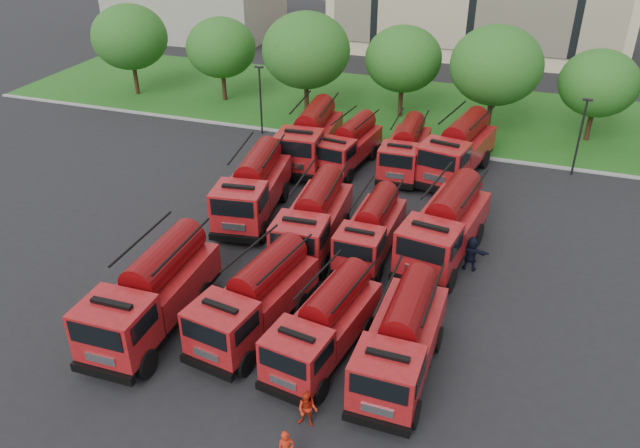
# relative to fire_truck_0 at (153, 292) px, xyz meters

# --- Properties ---
(ground) EXTENTS (140.00, 140.00, 0.00)m
(ground) POSITION_rel_fire_truck_0_xyz_m (5.19, 5.10, -1.78)
(ground) COLOR black
(ground) RESTS_ON ground
(lawn) EXTENTS (70.00, 16.00, 0.12)m
(lawn) POSITION_rel_fire_truck_0_xyz_m (5.19, 31.10, -1.72)
(lawn) COLOR #195115
(lawn) RESTS_ON ground
(curb) EXTENTS (70.00, 0.30, 0.14)m
(curb) POSITION_rel_fire_truck_0_xyz_m (5.19, 23.00, -1.71)
(curb) COLOR gray
(curb) RESTS_ON ground
(tree_0) EXTENTS (6.30, 6.30, 7.70)m
(tree_0) POSITION_rel_fire_truck_0_xyz_m (-18.81, 27.10, 3.24)
(tree_0) COLOR #382314
(tree_0) RESTS_ON ground
(tree_1) EXTENTS (5.71, 5.71, 6.98)m
(tree_1) POSITION_rel_fire_truck_0_xyz_m (-10.81, 28.10, 2.77)
(tree_1) COLOR #382314
(tree_1) RESTS_ON ground
(tree_2) EXTENTS (6.72, 6.72, 8.22)m
(tree_2) POSITION_rel_fire_truck_0_xyz_m (-2.81, 26.60, 3.57)
(tree_2) COLOR #382314
(tree_2) RESTS_ON ground
(tree_3) EXTENTS (5.88, 5.88, 7.19)m
(tree_3) POSITION_rel_fire_truck_0_xyz_m (4.19, 29.10, 2.90)
(tree_3) COLOR #382314
(tree_3) RESTS_ON ground
(tree_4) EXTENTS (6.55, 6.55, 8.01)m
(tree_4) POSITION_rel_fire_truck_0_xyz_m (11.19, 27.60, 3.44)
(tree_4) COLOR #382314
(tree_4) RESTS_ON ground
(tree_5) EXTENTS (5.46, 5.46, 6.68)m
(tree_5) POSITION_rel_fire_truck_0_xyz_m (18.19, 28.60, 2.56)
(tree_5) COLOR #382314
(tree_5) RESTS_ON ground
(lamp_post_0) EXTENTS (0.60, 0.25, 5.11)m
(lamp_post_0) POSITION_rel_fire_truck_0_xyz_m (-4.81, 22.30, 1.11)
(lamp_post_0) COLOR black
(lamp_post_0) RESTS_ON ground
(lamp_post_1) EXTENTS (0.60, 0.25, 5.11)m
(lamp_post_1) POSITION_rel_fire_truck_0_xyz_m (17.19, 22.30, 1.11)
(lamp_post_1) COLOR black
(lamp_post_1) RESTS_ON ground
(fire_truck_0) EXTENTS (2.96, 7.83, 3.54)m
(fire_truck_0) POSITION_rel_fire_truck_0_xyz_m (0.00, 0.00, 0.00)
(fire_truck_0) COLOR black
(fire_truck_0) RESTS_ON ground
(fire_truck_1) EXTENTS (3.54, 7.36, 3.22)m
(fire_truck_1) POSITION_rel_fire_truck_0_xyz_m (4.20, 1.24, -0.17)
(fire_truck_1) COLOR black
(fire_truck_1) RESTS_ON ground
(fire_truck_2) EXTENTS (3.29, 6.89, 3.01)m
(fire_truck_2) POSITION_rel_fire_truck_0_xyz_m (7.47, 0.68, -0.27)
(fire_truck_2) COLOR black
(fire_truck_2) RESTS_ON ground
(fire_truck_3) EXTENTS (2.69, 7.07, 3.20)m
(fire_truck_3) POSITION_rel_fire_truck_0_xyz_m (10.61, 0.69, -0.17)
(fire_truck_3) COLOR black
(fire_truck_3) RESTS_ON ground
(fire_truck_4) EXTENTS (3.72, 8.01, 3.51)m
(fire_truck_4) POSITION_rel_fire_truck_0_xyz_m (-0.13, 10.58, -0.02)
(fire_truck_4) COLOR black
(fire_truck_4) RESTS_ON ground
(fire_truck_5) EXTENTS (3.06, 7.50, 3.35)m
(fire_truck_5) POSITION_rel_fire_truck_0_xyz_m (4.26, 8.42, -0.10)
(fire_truck_5) COLOR black
(fire_truck_5) RESTS_ON ground
(fire_truck_6) EXTENTS (2.47, 6.44, 2.91)m
(fire_truck_6) POSITION_rel_fire_truck_0_xyz_m (7.26, 8.70, -0.32)
(fire_truck_6) COLOR black
(fire_truck_6) RESTS_ON ground
(fire_truck_7) EXTENTS (3.83, 8.11, 3.55)m
(fire_truck_7) POSITION_rel_fire_truck_0_xyz_m (10.82, 9.72, 0.00)
(fire_truck_7) COLOR black
(fire_truck_7) RESTS_ON ground
(fire_truck_8) EXTENTS (3.37, 8.13, 3.62)m
(fire_truck_8) POSITION_rel_fire_truck_0_xyz_m (0.35, 18.72, 0.04)
(fire_truck_8) COLOR black
(fire_truck_8) RESTS_ON ground
(fire_truck_9) EXTENTS (3.12, 6.90, 3.03)m
(fire_truck_9) POSITION_rel_fire_truck_0_xyz_m (3.02, 18.79, -0.26)
(fire_truck_9) COLOR black
(fire_truck_9) RESTS_ON ground
(fire_truck_10) EXTENTS (2.67, 6.90, 3.11)m
(fire_truck_10) POSITION_rel_fire_truck_0_xyz_m (6.73, 19.23, -0.22)
(fire_truck_10) COLOR black
(fire_truck_10) RESTS_ON ground
(fire_truck_11) EXTENTS (4.24, 8.30, 3.61)m
(fire_truck_11) POSITION_rel_fire_truck_0_xyz_m (9.98, 19.78, 0.03)
(fire_truck_11) COLOR black
(fire_truck_11) RESTS_ON ground
(firefighter_1) EXTENTS (0.77, 0.45, 1.53)m
(firefighter_1) POSITION_rel_fire_truck_0_xyz_m (8.13, -3.11, -1.78)
(firefighter_1) COLOR #B4210D
(firefighter_1) RESTS_ON ground
(firefighter_2) EXTENTS (0.63, 0.94, 1.49)m
(firefighter_2) POSITION_rel_fire_truck_0_xyz_m (10.15, 0.25, -1.78)
(firefighter_2) COLOR #B4210D
(firefighter_2) RESTS_ON ground
(firefighter_3) EXTENTS (1.26, 1.20, 1.78)m
(firefighter_3) POSITION_rel_fire_truck_0_xyz_m (11.42, 0.26, -1.78)
(firefighter_3) COLOR black
(firefighter_3) RESTS_ON ground
(firefighter_4) EXTENTS (0.93, 0.83, 1.59)m
(firefighter_4) POSITION_rel_fire_truck_0_xyz_m (5.12, 4.59, -1.78)
(firefighter_4) COLOR black
(firefighter_4) RESTS_ON ground
(firefighter_5) EXTENTS (1.72, 0.80, 1.83)m
(firefighter_5) POSITION_rel_fire_truck_0_xyz_m (12.31, 8.93, -1.78)
(firefighter_5) COLOR black
(firefighter_5) RESTS_ON ground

